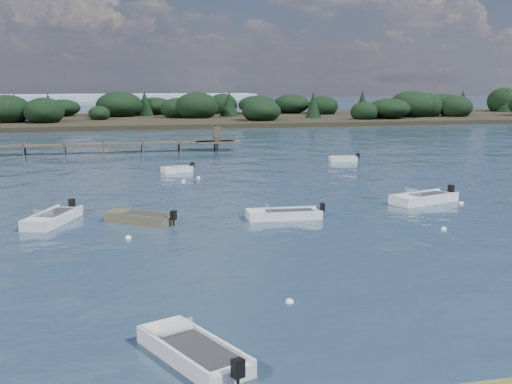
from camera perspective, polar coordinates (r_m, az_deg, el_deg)
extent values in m
plane|color=#182838|center=(86.84, -7.46, 4.48)|extent=(400.00, 400.00, 0.00)
cube|color=silver|center=(44.93, 14.69, -0.77)|extent=(5.16, 3.29, 0.75)
cube|color=silver|center=(43.55, 13.06, -0.45)|extent=(1.63, 1.93, 0.15)
cube|color=#252527|center=(45.15, 15.04, -0.28)|extent=(3.58, 2.44, 0.13)
cube|color=silver|center=(44.29, 15.51, -0.38)|extent=(4.61, 1.68, 0.15)
cube|color=silver|center=(45.43, 13.93, -0.06)|extent=(4.61, 1.68, 0.15)
cube|color=black|center=(46.78, 16.94, 0.25)|extent=(0.40, 0.44, 0.59)
cylinder|color=black|center=(46.87, 16.91, -0.37)|extent=(0.14, 0.14, 0.59)
cube|color=silver|center=(44.05, 13.78, -0.02)|extent=(0.58, 1.30, 0.45)
cube|color=silver|center=(19.90, -5.61, -14.28)|extent=(3.14, 4.56, 0.65)
cube|color=silver|center=(21.05, -7.97, -11.80)|extent=(1.71, 1.51, 0.13)
cube|color=#252527|center=(19.50, -5.09, -13.80)|extent=(2.31, 3.18, 0.11)
cube|color=silver|center=(19.41, -7.55, -13.74)|extent=(1.79, 3.98, 0.13)
cube|color=silver|center=(20.10, -3.79, -12.81)|extent=(1.79, 3.98, 0.13)
cube|color=black|center=(17.90, -1.62, -15.39)|extent=(0.39, 0.36, 0.51)
cylinder|color=black|center=(18.09, -1.61, -16.67)|extent=(0.12, 0.12, 0.51)
cube|color=silver|center=(20.41, -7.04, -11.82)|extent=(1.11, 0.58, 0.39)
cube|color=silver|center=(57.94, -7.04, 1.84)|extent=(2.91, 1.90, 0.63)
cube|color=silver|center=(57.46, -7.98, 2.12)|extent=(0.93, 1.13, 0.13)
cube|color=#252527|center=(57.99, -6.85, 2.15)|extent=(2.02, 1.42, 0.11)
cube|color=silver|center=(57.45, -6.84, 2.15)|extent=(2.60, 0.98, 0.13)
cube|color=silver|center=(58.33, -7.25, 2.25)|extent=(2.60, 0.98, 0.13)
cube|color=black|center=(58.55, -5.68, 2.42)|extent=(0.34, 0.37, 0.50)
cylinder|color=black|center=(58.60, -5.67, 2.00)|extent=(0.11, 0.11, 0.50)
cube|color=silver|center=(39.23, -17.62, -2.46)|extent=(3.31, 5.12, 0.71)
cube|color=silver|center=(37.54, -18.88, -2.44)|extent=(1.79, 1.63, 0.14)
cube|color=#252527|center=(39.51, -17.40, -1.87)|extent=(2.43, 3.55, 0.12)
cube|color=silver|center=(38.83, -16.65, -1.91)|extent=(1.92, 4.56, 0.14)
cube|color=silver|center=(39.48, -18.62, -1.83)|extent=(1.92, 4.56, 0.14)
cube|color=black|center=(41.48, -16.06, -0.97)|extent=(0.43, 0.39, 0.56)
cylinder|color=black|center=(41.57, -16.03, -1.63)|extent=(0.13, 0.13, 0.56)
cube|color=silver|center=(38.16, -18.37, -1.83)|extent=(1.14, 0.58, 0.42)
cube|color=silver|center=(38.59, 2.48, -2.21)|extent=(4.49, 1.88, 0.64)
cube|color=silver|center=(38.18, 0.03, -1.76)|extent=(1.13, 1.54, 0.13)
cube|color=#252527|center=(38.61, 2.99, -1.75)|extent=(3.06, 1.47, 0.11)
cube|color=silver|center=(37.78, 2.74, -1.90)|extent=(4.41, 0.34, 0.13)
cube|color=silver|center=(39.25, 2.23, -1.44)|extent=(4.41, 0.34, 0.13)
cube|color=black|center=(39.09, 5.92, -1.37)|extent=(0.27, 0.32, 0.51)
cylinder|color=black|center=(39.18, 5.91, -2.00)|extent=(0.10, 0.10, 0.51)
cube|color=silver|center=(38.27, 1.07, -1.40)|extent=(0.20, 1.20, 0.38)
cube|color=silver|center=(65.74, 7.74, 2.79)|extent=(2.82, 1.33, 0.64)
cube|color=silver|center=(65.41, 6.88, 3.10)|extent=(0.74, 1.04, 0.13)
cube|color=#252527|center=(65.76, 7.93, 3.05)|extent=(1.93, 1.03, 0.11)
cube|color=silver|center=(65.22, 7.87, 3.06)|extent=(2.73, 0.35, 0.13)
cube|color=silver|center=(66.16, 7.63, 3.17)|extent=(2.73, 0.35, 0.13)
cube|color=black|center=(66.13, 9.06, 3.22)|extent=(0.28, 0.33, 0.50)
cylinder|color=black|center=(66.18, 9.05, 2.85)|extent=(0.10, 0.10, 0.50)
cube|color=brown|center=(38.07, -10.22, -2.53)|extent=(4.17, 3.67, 0.68)
cube|color=brown|center=(38.86, -12.13, -1.74)|extent=(1.61, 1.69, 0.14)
cube|color=#252527|center=(37.83, -9.83, -2.10)|extent=(2.94, 2.64, 0.12)
cube|color=brown|center=(37.41, -10.85, -2.15)|extent=(3.31, 2.53, 0.14)
cube|color=brown|center=(38.57, -9.65, -1.75)|extent=(3.31, 2.53, 0.14)
cube|color=black|center=(36.79, -7.34, -2.07)|extent=(0.41, 0.42, 0.53)
cylinder|color=black|center=(36.89, -7.33, -2.78)|extent=(0.14, 0.14, 0.53)
sphere|color=white|center=(24.41, 2.99, -9.78)|extent=(0.32, 0.32, 0.32)
sphere|color=white|center=(37.20, 16.34, -3.23)|extent=(0.32, 0.32, 0.32)
sphere|color=white|center=(34.48, -11.29, -4.05)|extent=(0.32, 0.32, 0.32)
sphere|color=white|center=(45.17, 17.78, -1.00)|extent=(0.32, 0.32, 0.32)
sphere|color=white|center=(54.32, -5.13, 1.23)|extent=(0.32, 0.32, 0.32)
sphere|color=white|center=(52.59, -6.45, 0.92)|extent=(0.32, 0.32, 0.32)
cube|color=#453C32|center=(75.45, -3.48, 4.48)|extent=(5.00, 3.20, 0.18)
cube|color=#453C32|center=(75.37, -3.49, 5.16)|extent=(0.80, 0.80, 1.60)
cylinder|color=#453C32|center=(74.05, -19.98, 3.32)|extent=(0.20, 0.20, 2.20)
cylinder|color=#453C32|center=(75.74, -19.84, 3.47)|extent=(0.20, 0.20, 2.20)
cylinder|color=#453C32|center=(73.68, -16.68, 3.48)|extent=(0.20, 0.20, 2.20)
cylinder|color=#453C32|center=(75.38, -16.61, 3.62)|extent=(0.20, 0.20, 2.20)
cylinder|color=#453C32|center=(73.56, -13.36, 3.62)|extent=(0.20, 0.20, 2.20)
cylinder|color=#453C32|center=(75.26, -13.36, 3.75)|extent=(0.20, 0.20, 2.20)
cylinder|color=#453C32|center=(73.68, -10.03, 3.74)|extent=(0.20, 0.20, 2.20)
cylinder|color=#453C32|center=(75.37, -10.11, 3.88)|extent=(0.20, 0.20, 2.20)
cylinder|color=#453C32|center=(74.04, -6.73, 3.86)|extent=(0.20, 0.20, 2.20)
cylinder|color=#453C32|center=(75.73, -6.88, 3.99)|extent=(0.20, 0.20, 2.20)
cylinder|color=#453C32|center=(74.65, -3.47, 3.96)|extent=(0.20, 0.20, 2.20)
cylinder|color=#453C32|center=(76.33, -3.69, 4.09)|extent=(0.20, 0.20, 2.20)
cube|color=black|center=(130.73, 1.69, 6.40)|extent=(190.00, 40.00, 1.60)
ellipsoid|color=black|center=(130.58, 1.69, 7.62)|extent=(180.50, 36.00, 4.40)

